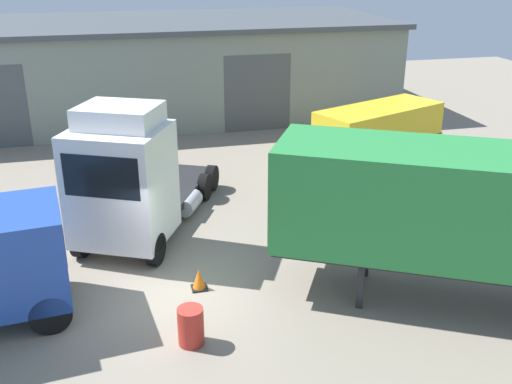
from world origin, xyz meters
The scene contains 6 objects.
ground_plane centered at (0.00, 0.00, 0.00)m, with size 60.00×60.00×0.00m, color gray.
warehouse_building centered at (0.00, 18.82, 2.39)m, with size 27.40×10.16×4.77m.
tractor_unit_white centered at (-0.52, 3.34, 1.98)m, with size 5.18×7.11×4.23m.
delivery_van_yellow centered at (9.31, 7.71, 1.36)m, with size 5.68×3.88×2.48m.
oil_drum centered at (0.40, -1.95, 0.44)m, with size 0.58×0.58×0.88m.
traffic_cone centered at (0.93, 0.29, 0.25)m, with size 0.40×0.40×0.55m.
Camera 1 is at (-0.87, -12.98, 8.09)m, focal length 42.00 mm.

